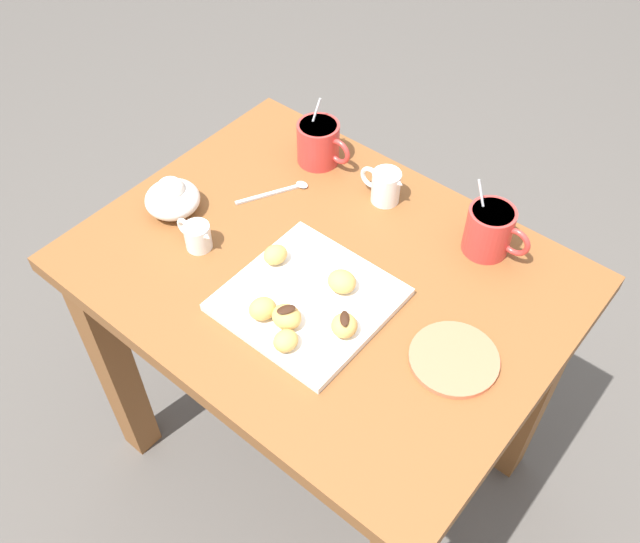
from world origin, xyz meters
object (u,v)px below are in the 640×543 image
object	(u,v)px
beignet_0	(344,325)
beignet_4	(287,317)
pastry_plate_square	(308,300)
beignet_2	(275,255)
coffee_mug_red_right	(490,230)
cream_pitcher_white	(385,185)
beignet_1	(262,309)
beignet_3	(286,341)
ice_cream_bowl	(172,197)
coffee_mug_red_left	(319,142)
dining_table	(323,318)
chocolate_sauce_pitcher	(197,235)
beignet_5	(342,281)
saucer_coral_left	(454,359)

from	to	relation	value
beignet_0	beignet_4	xyz separation A→B (m)	(-0.09, -0.05, 0.00)
pastry_plate_square	beignet_2	bearing A→B (deg)	165.25
coffee_mug_red_right	beignet_4	xyz separation A→B (m)	(-0.17, -0.40, -0.02)
coffee_mug_red_right	beignet_4	world-z (taller)	coffee_mug_red_right
beignet_0	cream_pitcher_white	bearing A→B (deg)	115.12
beignet_1	beignet_3	world-z (taller)	beignet_1
ice_cream_bowl	beignet_2	bearing A→B (deg)	3.70
pastry_plate_square	coffee_mug_red_left	world-z (taller)	coffee_mug_red_left
coffee_mug_red_right	cream_pitcher_white	xyz separation A→B (m)	(-0.24, -0.01, -0.01)
dining_table	coffee_mug_red_right	world-z (taller)	coffee_mug_red_right
dining_table	coffee_mug_red_right	xyz separation A→B (m)	(0.22, 0.24, 0.21)
chocolate_sauce_pitcher	beignet_5	distance (m)	0.30
chocolate_sauce_pitcher	coffee_mug_red_right	bearing A→B (deg)	38.85
beignet_1	beignet_4	distance (m)	0.05
beignet_0	beignet_2	world-z (taller)	same
coffee_mug_red_right	beignet_0	size ratio (longest dim) A/B	3.07
chocolate_sauce_pitcher	beignet_0	xyz separation A→B (m)	(0.36, 0.01, 0.00)
ice_cream_bowl	beignet_4	world-z (taller)	ice_cream_bowl
ice_cream_bowl	beignet_2	world-z (taller)	ice_cream_bowl
coffee_mug_red_left	beignet_1	size ratio (longest dim) A/B	2.90
chocolate_sauce_pitcher	beignet_1	world-z (taller)	chocolate_sauce_pitcher
pastry_plate_square	dining_table	bearing A→B (deg)	112.60
beignet_3	beignet_1	bearing A→B (deg)	162.46
beignet_2	ice_cream_bowl	bearing A→B (deg)	-176.30
beignet_3	chocolate_sauce_pitcher	bearing A→B (deg)	165.16
ice_cream_bowl	beignet_1	world-z (taller)	ice_cream_bowl
ice_cream_bowl	chocolate_sauce_pitcher	bearing A→B (deg)	-19.06
beignet_0	coffee_mug_red_right	bearing A→B (deg)	76.77
saucer_coral_left	beignet_5	bearing A→B (deg)	-178.54
ice_cream_bowl	coffee_mug_red_left	bearing A→B (deg)	67.99
beignet_2	beignet_4	bearing A→B (deg)	-40.48
pastry_plate_square	coffee_mug_red_right	world-z (taller)	coffee_mug_red_right
coffee_mug_red_left	beignet_5	size ratio (longest dim) A/B	2.67
coffee_mug_red_left	beignet_0	xyz separation A→B (m)	(0.34, -0.35, -0.02)
pastry_plate_square	beignet_0	xyz separation A→B (m)	(0.10, -0.02, 0.03)
saucer_coral_left	beignet_2	distance (m)	0.38
dining_table	pastry_plate_square	world-z (taller)	pastry_plate_square
saucer_coral_left	beignet_1	bearing A→B (deg)	-154.86
coffee_mug_red_left	chocolate_sauce_pitcher	distance (m)	0.36
coffee_mug_red_left	cream_pitcher_white	distance (m)	0.19
cream_pitcher_white	beignet_5	size ratio (longest dim) A/B	1.93
chocolate_sauce_pitcher	beignet_5	world-z (taller)	chocolate_sauce_pitcher
saucer_coral_left	beignet_5	size ratio (longest dim) A/B	2.87
ice_cream_bowl	beignet_3	bearing A→B (deg)	-16.01
dining_table	beignet_4	xyz separation A→B (m)	(0.04, -0.15, 0.19)
beignet_0	beignet_3	world-z (taller)	beignet_0
dining_table	ice_cream_bowl	world-z (taller)	ice_cream_bowl
coffee_mug_red_left	ice_cream_bowl	xyz separation A→B (m)	(-0.13, -0.32, -0.02)
coffee_mug_red_right	dining_table	bearing A→B (deg)	-131.60
beignet_5	beignet_1	bearing A→B (deg)	-116.11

